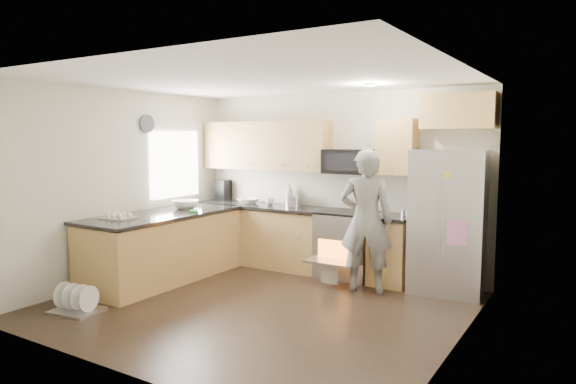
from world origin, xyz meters
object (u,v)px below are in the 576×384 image
Objects in this scene: person at (366,221)px; dish_rack at (77,305)px; stove_range at (347,229)px; refrigerator at (448,222)px.

person reaches higher than dish_rack.
stove_range is at bearing 56.42° from dish_rack.
dish_rack is (-3.33, -2.94, -0.82)m from refrigerator.
stove_range is at bearing 175.17° from refrigerator.
stove_range is 0.73m from person.
dish_rack is at bearing -123.58° from stove_range.
dish_rack is (-1.95, -2.94, -0.59)m from stove_range.
person is at bearing -155.96° from refrigerator.
refrigerator is 3.12× the size of dish_rack.
person is at bearing 45.12° from dish_rack.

